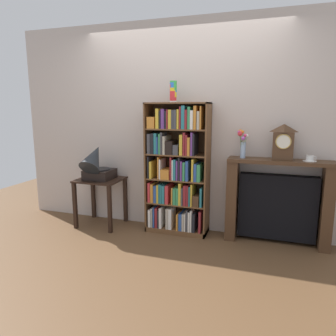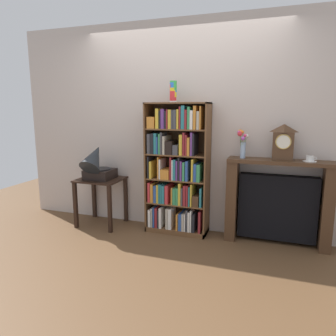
# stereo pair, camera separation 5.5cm
# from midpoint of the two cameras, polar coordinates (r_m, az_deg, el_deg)

# --- Properties ---
(ground_plane) EXTENTS (7.71, 6.40, 0.02)m
(ground_plane) POSITION_cam_midpoint_polar(r_m,az_deg,el_deg) (4.01, 0.70, -12.06)
(ground_plane) COLOR brown
(wall_back) EXTENTS (4.71, 0.08, 2.60)m
(wall_back) POSITION_cam_midpoint_polar(r_m,az_deg,el_deg) (3.99, 3.22, 7.24)
(wall_back) COLOR beige
(wall_back) RESTS_ON ground
(bookshelf) EXTENTS (0.77, 0.31, 1.61)m
(bookshelf) POSITION_cam_midpoint_polar(r_m,az_deg,el_deg) (3.89, 1.15, -0.77)
(bookshelf) COLOR brown
(bookshelf) RESTS_ON ground
(cup_stack) EXTENTS (0.08, 0.08, 0.25)m
(cup_stack) POSITION_cam_midpoint_polar(r_m,az_deg,el_deg) (3.82, 0.54, 13.61)
(cup_stack) COLOR white
(cup_stack) RESTS_ON bookshelf
(side_table_left) EXTENTS (0.57, 0.50, 0.63)m
(side_table_left) POSITION_cam_midpoint_polar(r_m,az_deg,el_deg) (4.28, -12.45, -3.81)
(side_table_left) COLOR black
(side_table_left) RESTS_ON ground
(gramophone) EXTENTS (0.35, 0.51, 0.52)m
(gramophone) POSITION_cam_midpoint_polar(r_m,az_deg,el_deg) (4.15, -13.19, 0.75)
(gramophone) COLOR black
(gramophone) RESTS_ON side_table_left
(fireplace_mantel) EXTENTS (1.14, 0.27, 0.98)m
(fireplace_mantel) POSITION_cam_midpoint_polar(r_m,az_deg,el_deg) (3.84, 18.73, -5.89)
(fireplace_mantel) COLOR #472D1C
(fireplace_mantel) RESTS_ON ground
(mantel_clock) EXTENTS (0.22, 0.15, 0.39)m
(mantel_clock) POSITION_cam_midpoint_polar(r_m,az_deg,el_deg) (3.68, 19.65, 4.43)
(mantel_clock) COLOR #472D1C
(mantel_clock) RESTS_ON fireplace_mantel
(flower_vase) EXTENTS (0.12, 0.16, 0.32)m
(flower_vase) POSITION_cam_midpoint_polar(r_m,az_deg,el_deg) (3.71, 12.85, 4.56)
(flower_vase) COLOR #99B2D1
(flower_vase) RESTS_ON fireplace_mantel
(teacup_with_saucer) EXTENTS (0.14, 0.14, 0.06)m
(teacup_with_saucer) POSITION_cam_midpoint_polar(r_m,az_deg,el_deg) (3.72, 23.83, 1.54)
(teacup_with_saucer) COLOR white
(teacup_with_saucer) RESTS_ON fireplace_mantel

